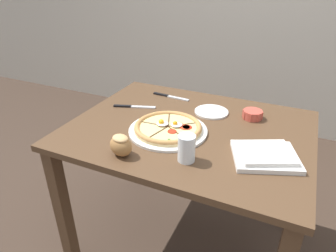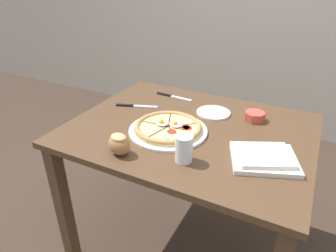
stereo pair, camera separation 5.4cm
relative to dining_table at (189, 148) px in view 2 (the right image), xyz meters
name	(u,v)px [view 2 (the right image)]	position (x,y,z in m)	size (l,w,h in m)	color
ground_plane	(185,241)	(0.00, 0.00, -0.66)	(12.00, 12.00, 0.00)	#3D2D23
dining_table	(189,148)	(0.00, 0.00, 0.00)	(1.13, 0.89, 0.78)	#513823
pizza	(168,128)	(-0.07, -0.09, 0.14)	(0.37, 0.37, 0.06)	white
ramekin_bowl	(255,116)	(0.26, 0.22, 0.14)	(0.10, 0.10, 0.04)	#C64C3D
napkin_folded	(264,158)	(0.37, -0.13, 0.13)	(0.31, 0.29, 0.04)	silver
bread_piece_near	(119,144)	(-0.17, -0.34, 0.16)	(0.11, 0.10, 0.09)	#A3703D
knife_main	(136,106)	(-0.36, 0.08, 0.12)	(0.22, 0.09, 0.01)	silver
knife_spare	(174,97)	(-0.23, 0.30, 0.12)	(0.23, 0.03, 0.01)	silver
water_glass	(184,150)	(0.09, -0.27, 0.17)	(0.07, 0.07, 0.11)	white
side_saucer	(213,113)	(0.05, 0.19, 0.12)	(0.18, 0.18, 0.01)	white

